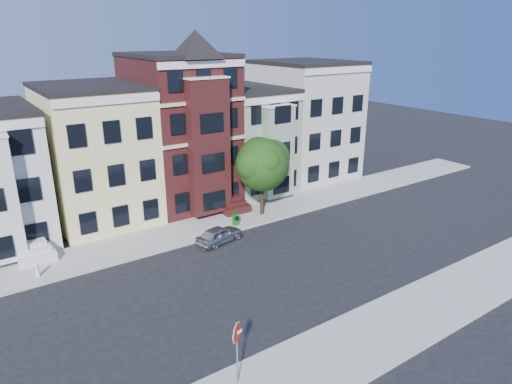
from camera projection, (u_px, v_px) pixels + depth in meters
ground at (286, 265)px, 28.58m from camera, size 120.00×120.00×0.00m
far_sidewalk at (221, 223)px, 34.78m from camera, size 60.00×4.00×0.15m
near_sidewalk at (386, 328)px, 22.33m from camera, size 60.00×4.00×0.15m
house_yellow at (96, 156)px, 34.47m from camera, size 7.00×9.00×10.00m
house_brown at (180, 132)px, 37.88m from camera, size 7.00×9.00×12.00m
house_green at (245, 140)px, 41.85m from camera, size 6.00×9.00×9.00m
house_cream at (304, 121)px, 45.27m from camera, size 8.00×9.00×11.00m
street_tree at (262, 168)px, 35.01m from camera, size 6.55×6.55×7.58m
parked_car at (219, 235)px, 31.48m from camera, size 3.74×2.12×1.20m
newspaper_box at (235, 219)px, 34.05m from camera, size 0.52×0.50×0.93m
fire_hydrant at (37, 271)px, 26.81m from camera, size 0.31×0.31×0.70m
stop_sign at (237, 350)px, 18.23m from camera, size 0.90×0.36×3.28m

